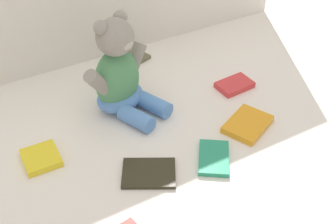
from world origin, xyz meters
TOP-DOWN VIEW (x-y plane):
  - ground_plane at (0.00, 0.00)m, footprint 3.20×3.20m
  - teddy_bear at (-0.07, 0.10)m, footprint 0.24×0.25m
  - book_case_0 at (-0.13, -0.19)m, footprint 0.17×0.15m
  - book_case_1 at (-0.35, -0.01)m, footprint 0.09×0.10m
  - book_case_2 at (0.28, 0.01)m, footprint 0.11×0.08m
  - book_case_3 at (0.05, -0.22)m, footprint 0.13×0.15m
  - book_case_5 at (0.06, 0.32)m, footprint 0.14×0.11m
  - book_case_8 at (0.20, -0.16)m, footprint 0.17×0.15m

SIDE VIEW (x-z plane):
  - ground_plane at x=0.00m, z-range 0.00..0.00m
  - book_case_0 at x=-0.13m, z-range 0.00..0.01m
  - book_case_5 at x=0.06m, z-range 0.00..0.01m
  - book_case_3 at x=0.05m, z-range 0.00..0.01m
  - book_case_8 at x=0.20m, z-range 0.00..0.02m
  - book_case_1 at x=-0.35m, z-range 0.00..0.02m
  - book_case_2 at x=0.28m, z-range 0.00..0.02m
  - teddy_bear at x=-0.07m, z-range -0.04..0.26m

